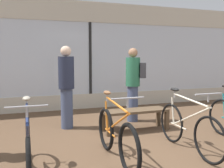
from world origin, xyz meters
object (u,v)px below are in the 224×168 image
at_px(bicycle_far_left, 28,148).
at_px(customer_by_window, 66,85).
at_px(bicycle_left, 116,136).
at_px(display_bench, 135,113).
at_px(bicycle_right, 188,128).
at_px(customer_near_rack, 134,82).

distance_m(bicycle_far_left, customer_by_window, 2.33).
distance_m(bicycle_left, display_bench, 1.63).
bearing_deg(bicycle_far_left, bicycle_right, 1.92).
height_order(bicycle_left, display_bench, bicycle_left).
bearing_deg(display_bench, bicycle_right, -76.17).
relative_size(bicycle_far_left, customer_near_rack, 0.94).
xyz_separation_m(bicycle_left, bicycle_right, (1.26, -0.02, 0.01)).
relative_size(customer_near_rack, customer_by_window, 0.99).
height_order(bicycle_far_left, display_bench, bicycle_far_left).
bearing_deg(customer_by_window, bicycle_far_left, -111.49).
distance_m(bicycle_left, customer_near_rack, 2.47).
xyz_separation_m(bicycle_left, display_bench, (0.93, 1.34, -0.02)).
distance_m(bicycle_right, display_bench, 1.40).
bearing_deg(customer_near_rack, bicycle_far_left, -138.35).
height_order(bicycle_far_left, customer_near_rack, customer_near_rack).
relative_size(bicycle_right, customer_near_rack, 0.97).
xyz_separation_m(display_bench, customer_by_window, (-1.35, 0.66, 0.58)).
relative_size(bicycle_left, display_bench, 1.22).
xyz_separation_m(customer_near_rack, customer_by_window, (-1.63, -0.08, -0.01)).
bearing_deg(customer_near_rack, display_bench, -110.81).
relative_size(bicycle_left, customer_by_window, 0.95).
relative_size(bicycle_far_left, customer_by_window, 0.93).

